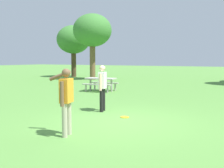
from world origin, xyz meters
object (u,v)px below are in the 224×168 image
person_thrower (66,97)px  tree_tall_left (73,40)px  picnic_table_near (101,82)px  person_catcher (102,85)px  frisbee (125,117)px  tree_broad_center (92,31)px

person_thrower → tree_tall_left: size_ratio=0.31×
person_thrower → picnic_table_near: person_thrower is taller
person_catcher → tree_tall_left: 18.85m
frisbee → person_thrower: bearing=-97.6°
person_catcher → tree_broad_center: tree_broad_center is taller
person_catcher → tree_broad_center: 15.16m
person_thrower → frisbee: size_ratio=5.97×
picnic_table_near → tree_tall_left: size_ratio=0.35×
person_catcher → picnic_table_near: (-3.13, 5.09, -0.38)m
person_thrower → frisbee: (0.34, 2.54, -0.95)m
person_catcher → frisbee: person_catcher is taller
person_catcher → tree_broad_center: bearing=124.1°
picnic_table_near → tree_tall_left: (-8.79, 9.24, 3.20)m
frisbee → tree_tall_left: bearing=131.3°
tree_tall_left → tree_broad_center: size_ratio=0.90×
person_catcher → tree_tall_left: size_ratio=0.31×
person_catcher → tree_broad_center: size_ratio=0.28×
person_catcher → frisbee: (1.15, -0.55, -0.93)m
person_catcher → tree_tall_left: bearing=129.7°
person_thrower → tree_tall_left: tree_tall_left is taller
frisbee → picnic_table_near: bearing=127.2°
person_thrower → tree_broad_center: size_ratio=0.28×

